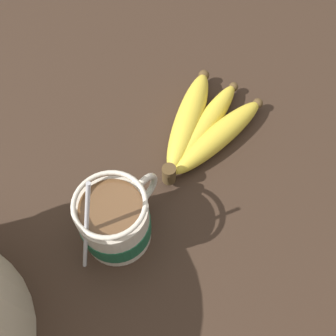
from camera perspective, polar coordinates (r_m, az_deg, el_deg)
name	(u,v)px	position (r cm, az deg, el deg)	size (l,w,h in cm)	color
table	(122,214)	(55.38, -7.02, -6.99)	(128.25, 128.25, 3.68)	#332319
coffee_mug	(116,221)	(48.27, -7.98, -8.02)	(14.42, 9.06, 16.75)	beige
banana_bunch	(203,126)	(58.75, 5.29, 6.33)	(22.27, 14.16, 4.33)	#4C381E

